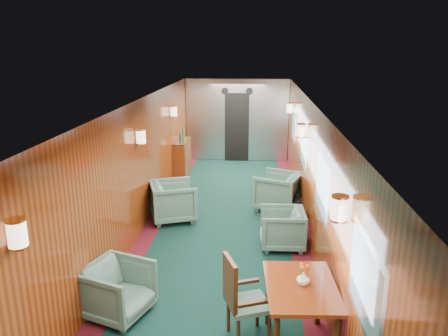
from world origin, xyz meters
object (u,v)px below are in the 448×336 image
Objects in this scene: armchair_right_near at (282,228)px; armchair_left_far at (173,201)px; side_chair at (240,296)px; credenza at (182,158)px; dining_table at (301,296)px; armchair_left_near at (118,290)px; armchair_right_far at (278,191)px.

armchair_left_far is at bearing -118.58° from armchair_right_near.
side_chair is 3.83m from armchair_left_far.
side_chair is 1.24× the size of armchair_left_far.
credenza is 4.70m from armchair_right_near.
armchair_left_near is (-2.22, 0.49, -0.34)m from dining_table.
dining_table reaches higher than armchair_right_near.
side_chair reaches higher than armchair_right_near.
dining_table is 1.53× the size of armchair_right_near.
armchair_left_near is at bearing 158.43° from armchair_left_far.
armchair_right_near is (-0.06, 2.61, -0.35)m from dining_table.
credenza is at bearing 106.78° from dining_table.
side_chair is 4.31m from armchair_right_far.
dining_table is 1.07× the size of side_chair.
credenza reaches higher than armchair_right_far.
side_chair is 1.42× the size of armchair_right_near.
credenza is at bearing -112.62° from armchair_right_far.
credenza is at bearing 84.21° from side_chair.
credenza is at bearing -151.06° from armchair_right_near.
armchair_left_near is 3.03m from armchair_right_near.
armchair_left_far is (-1.45, 3.54, -0.18)m from side_chair.
armchair_left_far is (0.33, -3.00, -0.10)m from credenza.
armchair_left_far is 2.31m from armchair_right_near.
armchair_right_far is at bearing -9.16° from armchair_left_near.
armchair_left_near is 4.45m from armchair_right_far.
credenza is 6.17m from armchair_left_near.
armchair_right_far is at bearing 87.40° from dining_table.
side_chair is 2.57m from armchair_right_near.
armchair_right_near is at bearing -25.74° from armchair_left_near.
armchair_left_near is 0.88× the size of armchair_right_far.
credenza is at bearing -13.29° from armchair_left_far.
credenza is 1.44× the size of armchair_left_far.
credenza reaches higher than armchair_right_near.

